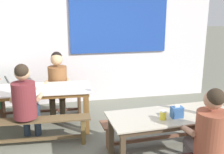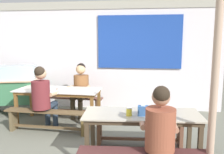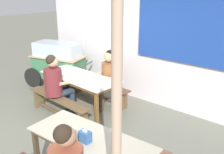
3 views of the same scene
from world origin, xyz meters
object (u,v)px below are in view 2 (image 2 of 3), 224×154
at_px(person_left_back_turned, 43,95).
at_px(soup_bowl, 60,88).
at_px(tissue_box, 143,111).
at_px(food_cart, 11,86).
at_px(bench_far_front, 48,118).
at_px(bench_far_back, 68,103).
at_px(condiment_jar, 129,112).
at_px(bench_near_back, 139,128).
at_px(person_center_facing, 80,86).
at_px(person_near_front, 160,129).
at_px(dining_table_far, 59,92).
at_px(wooden_support_post, 215,85).
at_px(dining_table_near, 142,119).

distance_m(person_left_back_turned, soup_bowl, 0.53).
bearing_deg(tissue_box, food_cart, 146.40).
bearing_deg(person_left_back_turned, bench_far_front, -32.33).
xyz_separation_m(bench_far_back, condiment_jar, (1.59, -2.21, 0.51)).
relative_size(bench_far_back, bench_near_back, 1.04).
height_order(person_center_facing, condiment_jar, person_center_facing).
bearing_deg(bench_far_back, bench_near_back, -40.97).
distance_m(person_near_front, person_left_back_turned, 2.62).
relative_size(dining_table_far, person_left_back_turned, 1.41).
bearing_deg(bench_near_back, condiment_jar, -101.61).
relative_size(person_center_facing, soup_bowl, 7.08).
distance_m(food_cart, wooden_support_post, 4.79).
relative_size(dining_table_near, person_center_facing, 1.36).
bearing_deg(dining_table_near, tissue_box, -82.00).
distance_m(person_center_facing, tissue_box, 2.56).
xyz_separation_m(food_cart, tissue_box, (3.22, -2.14, 0.13)).
relative_size(bench_far_front, person_left_back_turned, 1.32).
bearing_deg(person_left_back_turned, dining_table_near, -27.23).
relative_size(bench_far_back, person_near_front, 1.34).
distance_m(bench_near_back, condiment_jar, 0.88).
bearing_deg(bench_far_back, soup_bowl, -87.60).
bearing_deg(bench_far_front, condiment_jar, -32.51).
height_order(condiment_jar, wooden_support_post, wooden_support_post).
bearing_deg(dining_table_far, bench_far_front, -92.60).
relative_size(person_center_facing, condiment_jar, 10.74).
xyz_separation_m(dining_table_near, person_center_facing, (-1.44, 2.01, 0.06)).
height_order(soup_bowl, wooden_support_post, wooden_support_post).
bearing_deg(bench_far_back, tissue_box, -50.75).
distance_m(person_near_front, tissue_box, 0.47).
height_order(person_near_front, condiment_jar, person_near_front).
relative_size(bench_far_back, wooden_support_post, 0.66).
xyz_separation_m(dining_table_near, tissue_box, (0.01, -0.10, 0.15)).
distance_m(bench_far_back, condiment_jar, 2.76).
height_order(food_cart, person_near_front, person_near_front).
relative_size(food_cart, soup_bowl, 10.28).
bearing_deg(person_center_facing, bench_far_back, 167.09).
xyz_separation_m(food_cart, soup_bowl, (1.46, -0.55, 0.08)).
bearing_deg(food_cart, bench_near_back, -24.77).
distance_m(dining_table_far, person_left_back_turned, 0.53).
distance_m(dining_table_near, person_near_front, 0.56).
relative_size(bench_far_back, food_cart, 0.93).
relative_size(food_cart, person_left_back_turned, 1.41).
distance_m(person_near_front, wooden_support_post, 0.82).
bearing_deg(dining_table_near, food_cart, 147.50).
relative_size(person_left_back_turned, wooden_support_post, 0.51).
bearing_deg(dining_table_far, wooden_support_post, -37.42).
distance_m(dining_table_near, condiment_jar, 0.26).
xyz_separation_m(bench_near_back, person_center_facing, (-1.40, 1.43, 0.43)).
distance_m(bench_near_back, soup_bowl, 1.99).
height_order(person_near_front, wooden_support_post, wooden_support_post).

